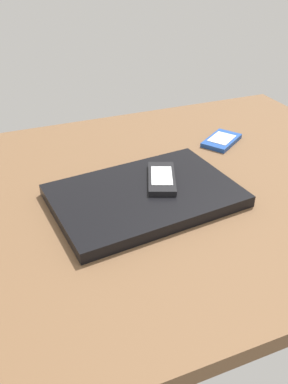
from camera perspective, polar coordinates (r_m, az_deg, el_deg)
desk_surface at (r=82.01cm, az=-0.95°, el=-0.64°), size 120.00×80.00×3.00cm
laptop_closed at (r=77.39cm, az=-0.00°, el=-0.53°), size 37.18×26.71×2.29cm
cell_phone_on_laptop at (r=79.82cm, az=2.53°, el=2.01°), size 9.38×12.92×1.23cm
cell_phone_on_desk at (r=102.62cm, az=11.03°, el=7.26°), size 12.56×11.33×1.23cm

